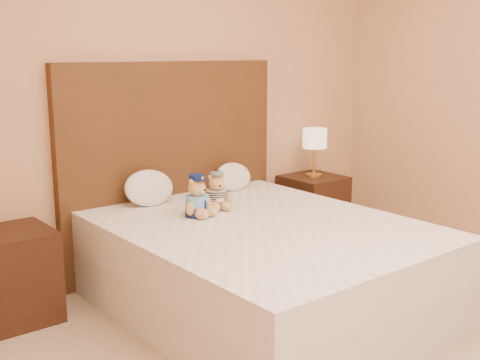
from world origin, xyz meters
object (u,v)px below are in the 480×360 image
(pillow_left, at_px, (149,186))
(teddy_police, at_px, (197,196))
(nightstand_left, at_px, (13,276))
(pillow_right, at_px, (233,175))
(lamp, at_px, (315,141))
(nightstand_right, at_px, (313,208))
(bed, at_px, (263,267))
(teddy_prisoner, at_px, (217,191))

(pillow_left, bearing_deg, teddy_police, -78.67)
(nightstand_left, relative_size, pillow_right, 1.77)
(lamp, bearing_deg, nightstand_right, 0.00)
(nightstand_left, relative_size, pillow_left, 1.51)
(bed, distance_m, teddy_police, 0.60)
(lamp, distance_m, pillow_left, 1.56)
(bed, relative_size, nightstand_left, 3.64)
(bed, distance_m, nightstand_right, 1.48)
(nightstand_right, height_order, teddy_police, teddy_police)
(nightstand_left, height_order, teddy_prisoner, teddy_prisoner)
(nightstand_left, relative_size, teddy_prisoner, 2.28)
(nightstand_left, distance_m, teddy_police, 1.19)
(nightstand_left, bearing_deg, teddy_prisoner, -15.68)
(lamp, height_order, pillow_right, lamp)
(pillow_left, relative_size, pillow_right, 1.17)
(nightstand_left, xyz_separation_m, lamp, (2.50, 0.00, 0.57))
(pillow_left, bearing_deg, teddy_prisoner, -52.63)
(teddy_police, relative_size, pillow_right, 0.84)
(nightstand_right, xyz_separation_m, lamp, (-0.00, 0.00, 0.57))
(nightstand_right, distance_m, pillow_left, 1.60)
(teddy_police, height_order, teddy_prisoner, teddy_police)
(nightstand_right, distance_m, teddy_police, 1.57)
(teddy_police, distance_m, teddy_prisoner, 0.21)
(nightstand_left, relative_size, nightstand_right, 1.00)
(nightstand_left, bearing_deg, pillow_right, 1.03)
(nightstand_left, distance_m, nightstand_right, 2.50)
(lamp, height_order, teddy_prisoner, lamp)
(bed, relative_size, pillow_right, 6.42)
(pillow_right, bearing_deg, bed, -116.97)
(nightstand_right, height_order, lamp, lamp)
(lamp, xyz_separation_m, pillow_right, (-0.83, 0.03, -0.19))
(teddy_police, bearing_deg, pillow_left, 88.62)
(lamp, relative_size, teddy_prisoner, 1.66)
(lamp, bearing_deg, pillow_left, 178.89)
(teddy_police, bearing_deg, lamp, 2.99)
(nightstand_left, height_order, pillow_right, pillow_right)
(teddy_prisoner, distance_m, pillow_right, 0.58)
(nightstand_left, height_order, pillow_left, pillow_left)
(nightstand_left, relative_size, lamp, 1.38)
(bed, relative_size, nightstand_right, 3.64)
(teddy_police, xyz_separation_m, pillow_left, (-0.09, 0.44, -0.00))
(nightstand_right, bearing_deg, nightstand_left, 180.00)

